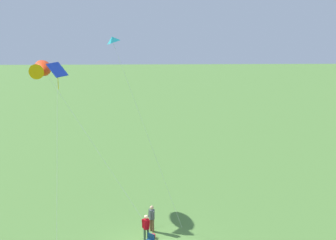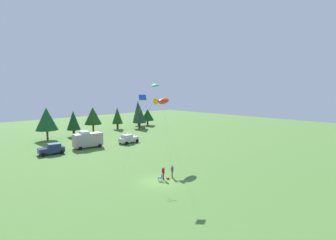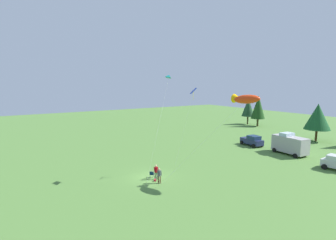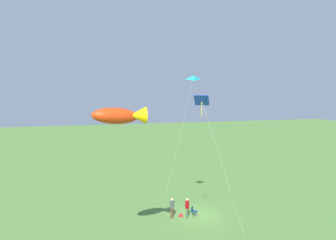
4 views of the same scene
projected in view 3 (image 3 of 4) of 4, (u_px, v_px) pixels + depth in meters
The scene contains 10 objects.
ground_plane at pixel (150, 177), 31.37m from camera, with size 160.00×160.00×0.00m, color #4D7835.
person_kite_flyer at pixel (159, 174), 29.33m from camera, with size 0.54×0.49×1.74m.
folding_chair at pixel (152, 174), 31.07m from camera, with size 0.67×0.67×0.82m.
person_spectator at pixel (156, 171), 30.57m from camera, with size 0.44×0.52×1.74m.
backpack_on_grass at pixel (155, 180), 30.11m from camera, with size 0.32×0.22×0.22m, color #AD1C2A.
car_navy_hatch at pixel (252, 141), 47.21m from camera, with size 4.39×2.63×1.89m.
van_motorhome_grey at pixel (290, 144), 41.50m from camera, with size 5.59×3.03×3.34m.
kite_large_fish at pixel (244, 99), 27.79m from camera, with size 6.90×8.31×10.07m.
kite_diamond_blue at pixel (193, 93), 31.43m from camera, with size 4.27×1.13×10.63m.
kite_delta_teal at pixel (169, 77), 29.85m from camera, with size 2.03×4.35×12.20m.
Camera 3 is at (26.52, -14.45, 11.11)m, focal length 28.00 mm.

